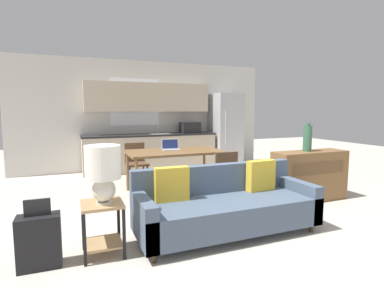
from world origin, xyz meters
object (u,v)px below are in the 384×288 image
(couch, at_px, (224,206))
(laptop, at_px, (171,147))
(suitcase, at_px, (39,241))
(vase, at_px, (307,138))
(credenza, at_px, (309,176))
(dining_table, at_px, (174,154))
(dining_chair_near_right, at_px, (222,173))
(table_lamp, at_px, (103,169))
(dining_chair_far_left, at_px, (136,161))
(refrigerator, at_px, (226,130))
(side_table, at_px, (103,220))

(couch, xyz_separation_m, laptop, (-0.01, 2.07, 0.48))
(laptop, xyz_separation_m, suitcase, (-2.01, -2.15, -0.55))
(vase, bearing_deg, credenza, -20.69)
(dining_table, height_order, suitcase, dining_table)
(credenza, height_order, dining_chair_near_right, dining_chair_near_right)
(vase, relative_size, laptop, 1.32)
(credenza, xyz_separation_m, dining_chair_near_right, (-1.37, 0.47, 0.06))
(table_lamp, height_order, dining_chair_far_left, table_lamp)
(dining_table, xyz_separation_m, laptop, (-0.03, 0.14, 0.11))
(vase, height_order, dining_chair_far_left, vase)
(refrigerator, distance_m, side_table, 5.41)
(side_table, height_order, credenza, credenza)
(refrigerator, height_order, side_table, refrigerator)
(side_table, distance_m, dining_chair_far_left, 2.94)
(refrigerator, relative_size, credenza, 1.49)
(credenza, bearing_deg, laptop, 143.23)
(dining_table, bearing_deg, vase, -34.80)
(vase, xyz_separation_m, dining_chair_far_left, (-2.39, 2.10, -0.56))
(dining_table, distance_m, vase, 2.28)
(side_table, bearing_deg, dining_chair_far_left, 71.85)
(credenza, xyz_separation_m, laptop, (-1.93, 1.44, 0.40))
(dining_chair_near_right, height_order, suitcase, dining_chair_near_right)
(dining_chair_near_right, height_order, laptop, laptop)
(couch, xyz_separation_m, dining_chair_far_left, (-0.52, 2.75, 0.14))
(dining_chair_far_left, bearing_deg, couch, -78.89)
(dining_table, xyz_separation_m, side_table, (-1.45, -1.98, -0.34))
(couch, xyz_separation_m, vase, (1.86, 0.65, 0.70))
(dining_chair_far_left, height_order, laptop, laptop)
(dining_chair_far_left, bearing_deg, vase, -40.94)
(credenza, xyz_separation_m, vase, (-0.06, 0.02, 0.62))
(couch, bearing_deg, refrigerator, 61.55)
(vase, relative_size, dining_chair_far_left, 0.55)
(dining_table, relative_size, side_table, 3.04)
(refrigerator, bearing_deg, suitcase, -135.89)
(vase, xyz_separation_m, laptop, (-1.88, 1.42, -0.22))
(laptop, height_order, suitcase, laptop)
(dining_table, bearing_deg, side_table, -126.22)
(suitcase, bearing_deg, side_table, 3.48)
(dining_table, bearing_deg, dining_chair_near_right, -57.16)
(side_table, distance_m, dining_chair_near_right, 2.30)
(side_table, bearing_deg, laptop, 56.06)
(dining_chair_far_left, bearing_deg, laptop, -52.48)
(credenza, relative_size, laptop, 3.70)
(dining_chair_near_right, distance_m, laptop, 1.17)
(vase, relative_size, suitcase, 0.69)
(credenza, bearing_deg, dining_chair_far_left, 139.08)
(side_table, height_order, dining_chair_near_right, dining_chair_near_right)
(dining_table, bearing_deg, dining_chair_far_left, 123.51)
(vase, distance_m, dining_chair_near_right, 1.50)
(dining_chair_near_right, bearing_deg, couch, 61.47)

